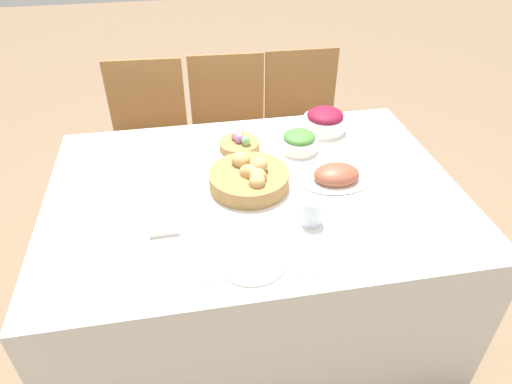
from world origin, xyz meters
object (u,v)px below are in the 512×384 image
Objects in this scene: chair_far_center at (230,132)px; egg_basket at (240,143)px; chair_far_left at (149,139)px; knife at (294,254)px; fork at (208,265)px; drinking_cup at (311,211)px; beet_salad_bowl at (325,121)px; chair_far_right at (304,125)px; ham_platter at (336,176)px; spoon at (303,253)px; butter_dish at (164,227)px; green_salad_bowl at (299,142)px; bread_basket at (249,178)px; dinner_plate at (252,259)px.

egg_basket is at bearing -89.48° from chair_far_center.
chair_far_left is 5.15× the size of knife.
knife is at bearing 4.27° from fork.
chair_far_left is at bearing 118.22° from drinking_cup.
chair_far_right is at bearing 84.43° from beet_salad_bowl.
chair_far_right is 0.93m from ham_platter.
fork is 1.00× the size of spoon.
ham_platter is 1.61× the size of knife.
butter_dish is at bearing 151.99° from spoon.
chair_far_center reaches higher than egg_basket.
beet_salad_bowl is 1.22× the size of green_salad_bowl.
chair_far_center reaches higher than ham_platter.
ham_platter is at bearing -45.90° from chair_far_left.
bread_basket is 1.77× the size of fork.
chair_far_left is at bearing 130.73° from ham_platter.
bread_basket is at bearing -60.57° from chair_far_left.
knife is (-0.34, -0.78, -0.05)m from beet_salad_bowl.
butter_dish is at bearing -148.13° from bread_basket.
chair_far_left reaches higher than butter_dish.
chair_far_left is 1.01m from beet_salad_bowl.
ham_platter is 1.61× the size of fork.
chair_far_left reaches higher than spoon.
chair_far_center is 0.63m from egg_basket.
drinking_cup is at bearing 32.81° from dinner_plate.
chair_far_left is 5.09× the size of egg_basket.
chair_far_right and chair_far_left have the same top height.
green_salad_bowl is at bearing -136.80° from beet_salad_bowl.
knife is at bearing -125.02° from ham_platter.
ham_platter is 0.28m from drinking_cup.
egg_basket reaches higher than spoon.
chair_far_right is at bearing 61.72° from bread_basket.
chair_far_center is at bearing 96.60° from knife.
chair_far_center is at bearing 129.00° from beet_salad_bowl.
bread_basket reaches higher than beet_salad_bowl.
drinking_cup reaches higher than fork.
green_salad_bowl reaches higher than dinner_plate.
butter_dish reaches higher than fork.
beet_salad_bowl reaches higher than butter_dish.
dinner_plate is at bearing -98.59° from bread_basket.
egg_basket is 0.46m from ham_platter.
bread_basket is 1.91× the size of green_salad_bowl.
spoon is (0.08, -1.26, 0.23)m from chair_far_center.
chair_far_right is 5.57× the size of green_salad_bowl.
butter_dish reaches higher than spoon.
chair_far_left reaches higher than green_salad_bowl.
drinking_cup reaches higher than spoon.
bread_basket reaches higher than butter_dish.
ham_platter is 0.27m from green_salad_bowl.
fork is at bearing 180.00° from dinner_plate.
egg_basket is 0.77× the size of dinner_plate.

